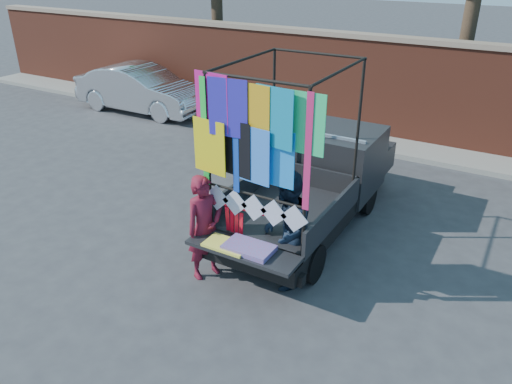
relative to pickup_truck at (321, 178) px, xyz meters
The scene contains 8 objects.
ground 2.32m from the pickup_truck, 84.15° to the right, with size 90.00×90.00×0.00m, color #38383A.
brick_wall 4.86m from the pickup_truck, 87.36° to the left, with size 30.00×0.45×2.61m.
curb 4.19m from the pickup_truck, 86.91° to the left, with size 30.00×1.20×0.12m, color gray.
pickup_truck is the anchor object (origin of this frame).
sedan 8.14m from the pickup_truck, 154.93° to the left, with size 1.46×4.20×1.38m, color silver.
woman 2.69m from the pickup_truck, 105.88° to the right, with size 0.60×0.39×1.64m, color maroon.
man 2.23m from the pickup_truck, 79.57° to the right, with size 0.88×0.68×1.80m, color #131F31.
streamer_bundle 2.43m from the pickup_truck, 96.30° to the right, with size 0.89×0.07×0.62m.
Camera 1 is at (2.88, -5.55, 4.53)m, focal length 35.00 mm.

